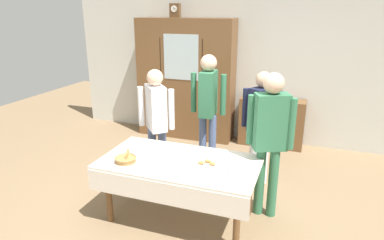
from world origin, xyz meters
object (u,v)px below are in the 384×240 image
(pastry_plate, at_px, (207,164))
(person_behind_table_left, at_px, (208,102))
(wall_cabinet, at_px, (186,80))
(book_stack, at_px, (273,98))
(mantel_clock, at_px, (175,10))
(person_beside_shelf, at_px, (270,132))
(bread_basket, at_px, (126,159))
(person_behind_table_right, at_px, (261,118))
(bookshelf_low, at_px, (271,122))
(tea_cup_front_edge, at_px, (233,161))
(spoon_back_edge, at_px, (181,168))
(dining_table, at_px, (179,170))
(tea_cup_near_left, at_px, (232,170))
(person_by_cabinet, at_px, (156,116))
(spoon_center, at_px, (246,158))
(tea_cup_center, at_px, (134,151))

(pastry_plate, relative_size, person_behind_table_left, 0.16)
(wall_cabinet, height_order, book_stack, wall_cabinet)
(mantel_clock, relative_size, person_beside_shelf, 0.14)
(pastry_plate, bearing_deg, mantel_clock, 118.73)
(bread_basket, distance_m, person_behind_table_right, 1.89)
(bookshelf_low, height_order, person_behind_table_right, person_behind_table_right)
(book_stack, relative_size, person_behind_table_right, 0.14)
(pastry_plate, xyz_separation_m, person_behind_table_left, (-0.40, 1.33, 0.32))
(tea_cup_front_edge, height_order, person_beside_shelf, person_beside_shelf)
(tea_cup_front_edge, xyz_separation_m, spoon_back_edge, (-0.48, -0.32, -0.02))
(bread_basket, distance_m, person_beside_shelf, 1.61)
(person_behind_table_left, xyz_separation_m, person_beside_shelf, (0.99, -0.91, -0.02))
(dining_table, bearing_deg, tea_cup_near_left, -4.09)
(wall_cabinet, bearing_deg, dining_table, -70.83)
(person_by_cabinet, bearing_deg, pastry_plate, -37.21)
(tea_cup_front_edge, height_order, bread_basket, bread_basket)
(bread_basket, xyz_separation_m, pastry_plate, (0.86, 0.22, -0.02))
(person_by_cabinet, bearing_deg, spoon_back_edge, -51.17)
(mantel_clock, xyz_separation_m, tea_cup_front_edge, (1.66, -2.41, -1.54))
(pastry_plate, distance_m, spoon_center, 0.48)
(wall_cabinet, bearing_deg, book_stack, 1.82)
(wall_cabinet, bearing_deg, person_by_cabinet, -81.11)
(tea_cup_center, relative_size, person_behind_table_left, 0.08)
(mantel_clock, bearing_deg, person_behind_table_left, -51.02)
(pastry_plate, bearing_deg, person_beside_shelf, 35.45)
(person_behind_table_right, bearing_deg, bread_basket, -131.47)
(tea_cup_center, height_order, person_behind_table_right, person_behind_table_right)
(wall_cabinet, relative_size, person_behind_table_right, 1.39)
(tea_cup_near_left, bearing_deg, tea_cup_center, 175.76)
(book_stack, height_order, tea_cup_center, book_stack)
(tea_cup_center, bearing_deg, pastry_plate, -1.54)
(tea_cup_near_left, distance_m, tea_cup_center, 1.18)
(mantel_clock, relative_size, pastry_plate, 0.86)
(person_behind_table_left, height_order, person_beside_shelf, person_behind_table_left)
(mantel_clock, height_order, tea_cup_near_left, mantel_clock)
(wall_cabinet, height_order, mantel_clock, mantel_clock)
(bookshelf_low, bearing_deg, person_behind_table_right, -89.66)
(mantel_clock, xyz_separation_m, bread_basket, (0.55, -2.79, -1.54))
(tea_cup_near_left, bearing_deg, spoon_back_edge, -169.55)
(wall_cabinet, relative_size, tea_cup_center, 16.73)
(spoon_back_edge, bearing_deg, person_behind_table_right, 65.54)
(pastry_plate, height_order, person_beside_shelf, person_beside_shelf)
(dining_table, relative_size, tea_cup_front_edge, 13.43)
(person_by_cabinet, xyz_separation_m, person_beside_shelf, (1.52, -0.28, 0.07))
(book_stack, xyz_separation_m, person_behind_table_right, (0.01, -1.43, 0.08))
(tea_cup_center, bearing_deg, dining_table, -4.40)
(spoon_back_edge, bearing_deg, tea_cup_center, 164.43)
(spoon_back_edge, bearing_deg, person_behind_table_left, 96.55)
(wall_cabinet, xyz_separation_m, person_beside_shelf, (1.81, -2.15, -0.05))
(pastry_plate, bearing_deg, person_behind_table_right, 72.21)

